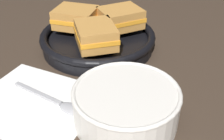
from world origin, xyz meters
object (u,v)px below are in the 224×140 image
at_px(skillet, 98,40).
at_px(sandwich_near_right, 96,35).
at_px(soup_bowl, 126,103).
at_px(spoon, 62,104).
at_px(sandwich_far_left, 120,18).
at_px(sandwich_near_left, 76,18).

xyz_separation_m(skillet, sandwich_near_right, (0.03, -0.05, 0.04)).
relative_size(soup_bowl, sandwich_near_right, 1.37).
height_order(soup_bowl, sandwich_near_right, sandwich_near_right).
distance_m(spoon, sandwich_near_right, 0.18).
bearing_deg(sandwich_near_right, sandwich_far_left, 89.56).
bearing_deg(soup_bowl, sandwich_far_left, 120.73).
bearing_deg(sandwich_near_left, sandwich_far_left, 29.56).
xyz_separation_m(skillet, sandwich_far_left, (0.03, 0.05, 0.04)).
xyz_separation_m(spoon, skillet, (-0.07, 0.22, 0.01)).
bearing_deg(sandwich_near_left, spoon, -59.76).
distance_m(skillet, sandwich_near_right, 0.08).
relative_size(skillet, sandwich_near_right, 2.15).
bearing_deg(sandwich_far_left, sandwich_near_right, -90.44).
height_order(spoon, sandwich_near_left, sandwich_near_left).
xyz_separation_m(skillet, sandwich_near_left, (-0.06, 0.00, 0.04)).
height_order(spoon, skillet, skillet).
height_order(spoon, sandwich_near_right, sandwich_near_right).
height_order(soup_bowl, spoon, soup_bowl).
bearing_deg(soup_bowl, skillet, 132.80).
relative_size(spoon, skillet, 0.61).
bearing_deg(sandwich_near_right, spoon, -77.76).
distance_m(skillet, sandwich_near_left, 0.08).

